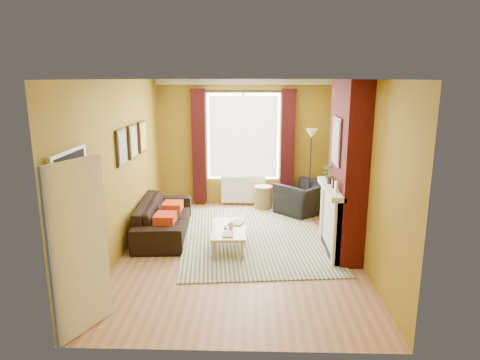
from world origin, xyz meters
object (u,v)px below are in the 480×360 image
Objects in this scene: coffee_table at (229,230)px; sofa at (164,217)px; wicker_stool at (263,197)px; armchair at (304,198)px; floor_lamp at (311,146)px.

sofa is at bearing 148.72° from coffee_table.
coffee_table is at bearing -105.17° from wicker_stool.
armchair is 2.01× the size of wicker_stool.
coffee_table is at bearing -125.54° from floor_lamp.
wicker_stool is 1.53m from floor_lamp.
armchair is at bearing 51.28° from coffee_table.
coffee_table is 2.41m from wicker_stool.
coffee_table is at bearing -123.05° from sofa.
sofa is 1.23× the size of floor_lamp.
sofa reaches higher than wicker_stool.
armchair is at bearing -68.07° from sofa.
wicker_stool reaches higher than coffee_table.
sofa is 3.47m from floor_lamp.
floor_lamp reaches higher than coffee_table.
wicker_stool is (1.87, 1.64, -0.06)m from sofa.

